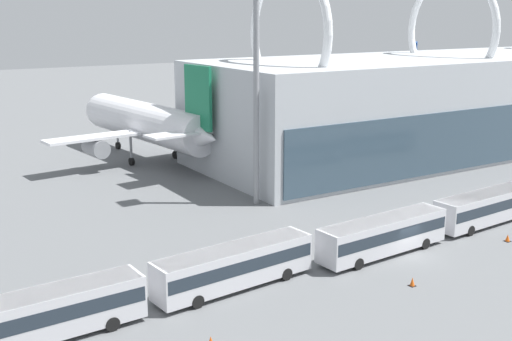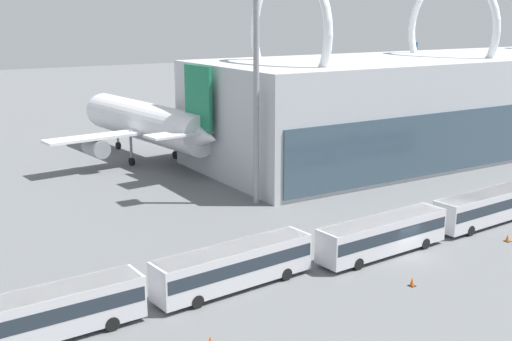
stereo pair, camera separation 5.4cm
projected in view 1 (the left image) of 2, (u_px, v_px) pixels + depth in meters
ground_plane at (411, 255)px, 55.84m from camera, size 440.00×440.00×0.00m
terminal_building at (509, 94)px, 106.73m from camera, size 109.91×25.30×26.80m
airliner_at_gate_far at (149, 123)px, 90.73m from camera, size 31.05×34.44×14.33m
airliner_parked_remote at (412, 99)px, 119.01m from camera, size 31.09×30.70×14.93m
shuttle_bus_1 at (42, 313)px, 40.80m from camera, size 13.43×3.36×3.29m
shuttle_bus_2 at (234, 264)px, 48.75m from camera, size 13.51×3.91×3.29m
shuttle_bus_3 at (383, 234)px, 55.60m from camera, size 13.46×3.55×3.29m
shuttle_bus_4 at (487, 206)px, 63.68m from camera, size 13.47×3.60×3.29m
floodlight_mast at (256, 69)px, 67.68m from camera, size 2.23×2.23×24.70m
traffic_cone_0 at (412, 282)px, 49.49m from camera, size 0.51×0.51×0.70m
traffic_cone_1 at (508, 238)px, 59.22m from camera, size 0.57×0.57×0.67m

